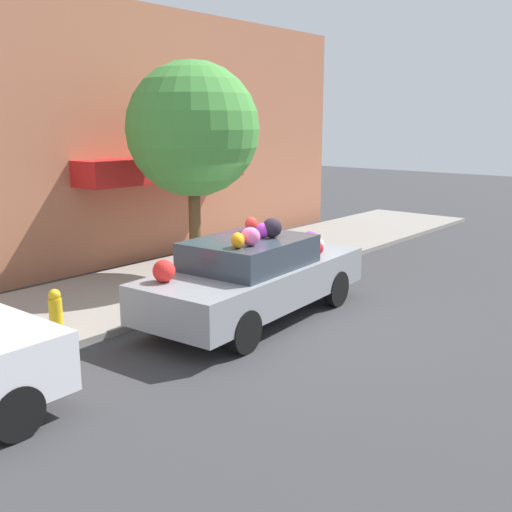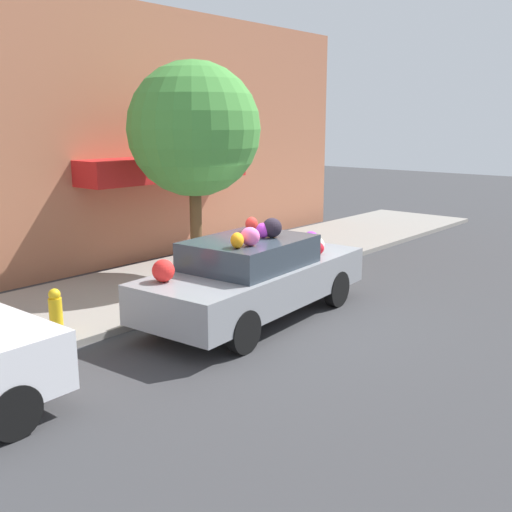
# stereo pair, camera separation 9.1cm
# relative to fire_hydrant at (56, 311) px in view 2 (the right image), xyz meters

# --- Properties ---
(ground_plane) EXTENTS (60.00, 60.00, 0.00)m
(ground_plane) POSITION_rel_fire_hydrant_xyz_m (2.76, -1.61, -0.46)
(ground_plane) COLOR #38383A
(sidewalk_curb) EXTENTS (24.00, 3.20, 0.11)m
(sidewalk_curb) POSITION_rel_fire_hydrant_xyz_m (2.76, 1.09, -0.40)
(sidewalk_curb) COLOR gray
(sidewalk_curb) RESTS_ON ground
(building_facade) EXTENTS (18.00, 1.20, 5.82)m
(building_facade) POSITION_rel_fire_hydrant_xyz_m (2.89, 3.30, 2.41)
(building_facade) COLOR #B26B4C
(building_facade) RESTS_ON ground
(street_tree) EXTENTS (2.63, 2.63, 4.29)m
(street_tree) POSITION_rel_fire_hydrant_xyz_m (3.73, 0.83, 2.62)
(street_tree) COLOR brown
(street_tree) RESTS_ON sidewalk_curb
(fire_hydrant) EXTENTS (0.20, 0.20, 0.70)m
(fire_hydrant) POSITION_rel_fire_hydrant_xyz_m (0.00, 0.00, 0.00)
(fire_hydrant) COLOR gold
(fire_hydrant) RESTS_ON sidewalk_curb
(art_car) EXTENTS (4.56, 2.04, 1.71)m
(art_car) POSITION_rel_fire_hydrant_xyz_m (2.74, -1.60, 0.29)
(art_car) COLOR gray
(art_car) RESTS_ON ground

